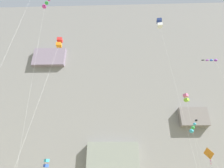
# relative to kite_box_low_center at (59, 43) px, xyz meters

# --- Properties ---
(cliff_face) EXTENTS (180.00, 23.05, 77.99)m
(cliff_face) POSITION_rel_kite_box_low_center_xyz_m (6.76, 52.26, 18.74)
(cliff_face) COLOR gray
(cliff_face) RESTS_ON ground
(kite_box_low_center) EXTENTS (1.30, 4.80, 21.00)m
(kite_box_low_center) POSITION_rel_kite_box_low_center_xyz_m (0.00, 0.00, 0.00)
(kite_box_low_center) COLOR red
(kite_box_low_center) RESTS_ON ground
(kite_windsock_mid_center) EXTENTS (4.80, 5.76, 27.21)m
(kite_windsock_mid_center) POSITION_rel_kite_box_low_center_xyz_m (30.02, 14.98, 6.57)
(kite_windsock_mid_center) COLOR purple
(kite_windsock_mid_center) RESTS_ON ground
(kite_diamond_mid_right) EXTENTS (1.58, 4.61, 7.30)m
(kite_diamond_mid_right) POSITION_rel_kite_box_low_center_xyz_m (22.59, 10.45, -14.05)
(kite_diamond_mid_right) COLOR orange
(kite_diamond_mid_right) RESTS_ON ground
(kite_windsock_mid_left) EXTENTS (3.10, 3.15, 32.81)m
(kite_windsock_mid_left) POSITION_rel_kite_box_low_center_xyz_m (-4.93, 3.17, 12.13)
(kite_windsock_mid_left) COLOR #CC3399
(kite_windsock_mid_left) RESTS_ON ground
(kite_box_high_left) EXTENTS (1.24, 4.63, 31.20)m
(kite_box_high_left) POSITION_rel_kite_box_low_center_xyz_m (16.85, 6.62, 9.98)
(kite_box_high_left) COLOR navy
(kite_box_high_left) RESTS_ON ground
(kite_box_far_left) EXTENTS (1.87, 4.08, 22.27)m
(kite_box_far_left) POSITION_rel_kite_box_low_center_xyz_m (25.93, 23.55, 1.05)
(kite_box_far_left) COLOR pink
(kite_box_far_left) RESTS_ON ground
(kite_windsock_low_right) EXTENTS (3.97, 7.51, 14.38)m
(kite_windsock_low_right) POSITION_rel_kite_box_low_center_xyz_m (25.86, 22.89, -6.87)
(kite_windsock_low_right) COLOR #38B2D1
(kite_windsock_low_right) RESTS_ON ground
(kite_box_high_center) EXTENTS (1.51, 4.89, 7.22)m
(kite_box_high_center) POSITION_rel_kite_box_low_center_xyz_m (-9.64, 29.08, -13.93)
(kite_box_high_center) COLOR #38B2D1
(kite_box_high_center) RESTS_ON ground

